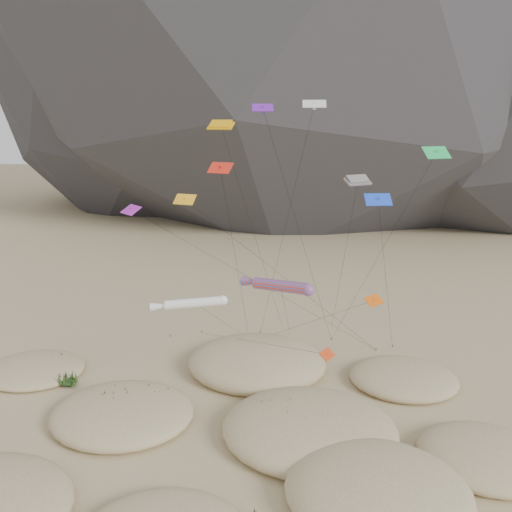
{
  "coord_description": "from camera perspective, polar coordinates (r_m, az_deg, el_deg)",
  "views": [
    {
      "loc": [
        3.57,
        -32.1,
        25.3
      ],
      "look_at": [
        -0.57,
        12.0,
        13.14
      ],
      "focal_mm": 35.0,
      "sensor_mm": 36.0,
      "label": 1
    }
  ],
  "objects": [
    {
      "name": "dune_grass",
      "position": [
        44.2,
        -1.99,
        -18.26
      ],
      "size": [
        43.26,
        28.91,
        1.53
      ],
      "color": "black",
      "rests_on": "ground"
    },
    {
      "name": "ground",
      "position": [
        41.03,
        -0.84,
        -22.73
      ],
      "size": [
        500.0,
        500.0,
        0.0
      ],
      "primitive_type": "plane",
      "color": "#CCB789",
      "rests_on": "ground"
    },
    {
      "name": "multi_parafoil",
      "position": [
        41.82,
        11.51,
        8.1
      ],
      "size": [
        2.39,
        18.77,
        20.99
      ],
      "color": "#E15517",
      "rests_on": "ground"
    },
    {
      "name": "orange_parafoil",
      "position": [
        50.31,
        -3.94,
        14.41
      ],
      "size": [
        7.52,
        9.01,
        25.28
      ],
      "color": "orange",
      "rests_on": "ground"
    },
    {
      "name": "delta_kites",
      "position": [
        44.63,
        4.59,
        6.49
      ],
      "size": [
        30.13,
        19.82,
        26.98
      ],
      "color": "#F7A71A",
      "rests_on": "ground"
    },
    {
      "name": "kite_stakes",
      "position": [
        59.74,
        3.27,
        -9.58
      ],
      "size": [
        26.25,
        4.05,
        0.3
      ],
      "color": "#3F2D1E",
      "rests_on": "ground"
    },
    {
      "name": "rainbow_tube_kite",
      "position": [
        42.53,
        2.55,
        -3.4
      ],
      "size": [
        6.57,
        18.27,
        12.47
      ],
      "color": "#F13919",
      "rests_on": "ground"
    },
    {
      "name": "dunes",
      "position": [
        43.67,
        -1.29,
        -18.93
      ],
      "size": [
        51.65,
        33.91,
        3.85
      ],
      "color": "#CCB789",
      "rests_on": "ground"
    },
    {
      "name": "white_tube_kite",
      "position": [
        42.71,
        -7.45,
        -5.38
      ],
      "size": [
        6.54,
        16.96,
        10.94
      ],
      "color": "silver",
      "rests_on": "ground"
    }
  ]
}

